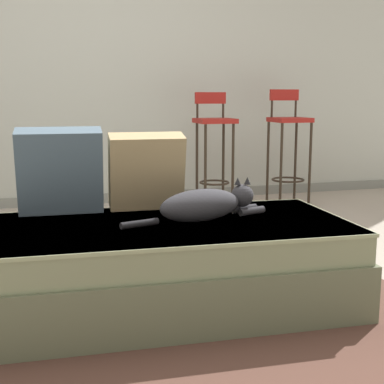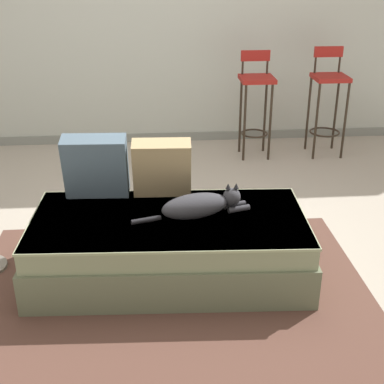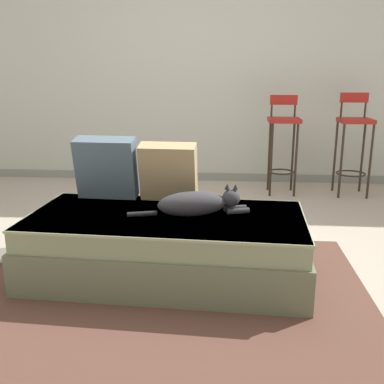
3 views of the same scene
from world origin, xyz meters
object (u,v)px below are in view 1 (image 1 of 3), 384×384
(throw_pillow_middle, at_px, (146,171))
(bar_stool_near_window, at_px, (214,138))
(couch, at_px, (167,264))
(throw_pillow_corner, at_px, (60,171))
(bar_stool_by_doorway, at_px, (288,138))
(cat, at_px, (206,204))

(throw_pillow_middle, relative_size, bar_stool_near_window, 0.39)
(couch, height_order, throw_pillow_corner, throw_pillow_corner)
(couch, relative_size, bar_stool_near_window, 1.71)
(bar_stool_by_doorway, bearing_deg, couch, -128.09)
(throw_pillow_corner, distance_m, bar_stool_near_window, 2.23)
(couch, xyz_separation_m, cat, (0.19, 0.00, 0.27))
(cat, distance_m, bar_stool_near_window, 2.22)
(couch, height_order, bar_stool_near_window, bar_stool_near_window)
(throw_pillow_corner, distance_m, cat, 0.74)
(couch, height_order, cat, cat)
(couch, bearing_deg, cat, 0.66)
(couch, bearing_deg, bar_stool_near_window, 66.05)
(throw_pillow_corner, distance_m, throw_pillow_middle, 0.43)
(cat, bearing_deg, bar_stool_near_window, 70.51)
(throw_pillow_middle, bearing_deg, throw_pillow_corner, 177.31)
(throw_pillow_corner, xyz_separation_m, cat, (0.64, -0.34, -0.14))
(throw_pillow_corner, bearing_deg, couch, -37.06)
(bar_stool_by_doorway, bearing_deg, bar_stool_near_window, 179.97)
(cat, relative_size, bar_stool_near_window, 0.73)
(throw_pillow_corner, height_order, cat, throw_pillow_corner)
(cat, bearing_deg, bar_stool_by_doorway, 55.24)
(couch, distance_m, bar_stool_by_doorway, 2.69)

